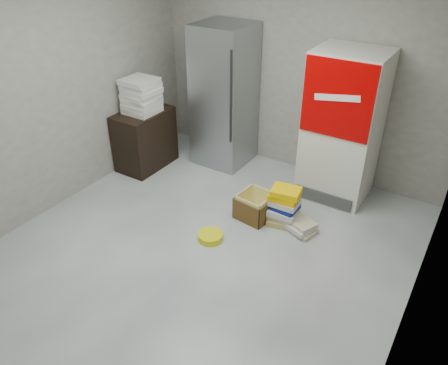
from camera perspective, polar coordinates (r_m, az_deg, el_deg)
ground at (r=4.50m, az=-4.89°, el=-10.77°), size 5.00×5.00×0.00m
room_shell at (r=3.56m, az=-6.19°, el=11.24°), size 4.04×5.04×2.82m
steel_fridge at (r=5.97m, az=0.04°, el=11.16°), size 0.70×0.72×1.90m
coke_cooler at (r=5.35m, az=15.22°, el=7.03°), size 0.80×0.73×1.80m
wood_shelf at (r=6.13m, az=-10.27°, el=5.59°), size 0.50×0.80×0.80m
supply_box_stack at (r=5.88m, az=-10.76°, el=11.08°), size 0.44×0.43×0.45m
phonebook_stack_main at (r=4.96m, az=7.81°, el=-3.10°), size 0.36×0.32×0.46m
phonebook_stack_side at (r=4.95m, az=9.99°, el=-5.71°), size 0.38×0.35×0.13m
cardboard_box at (r=5.09m, az=4.09°, el=-3.29°), size 0.42×0.42×0.31m
bucket_lid at (r=4.79m, az=-1.78°, el=-7.05°), size 0.28×0.28×0.07m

